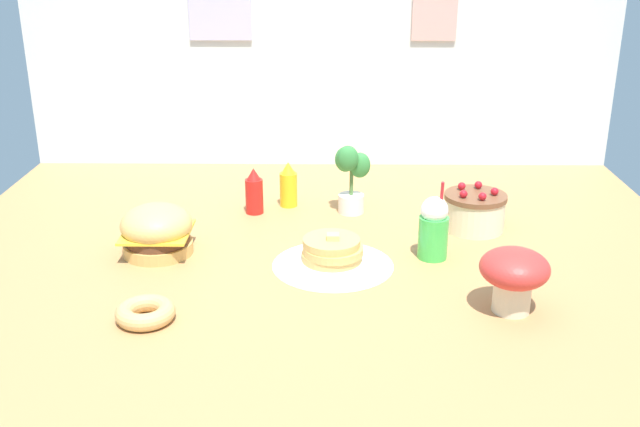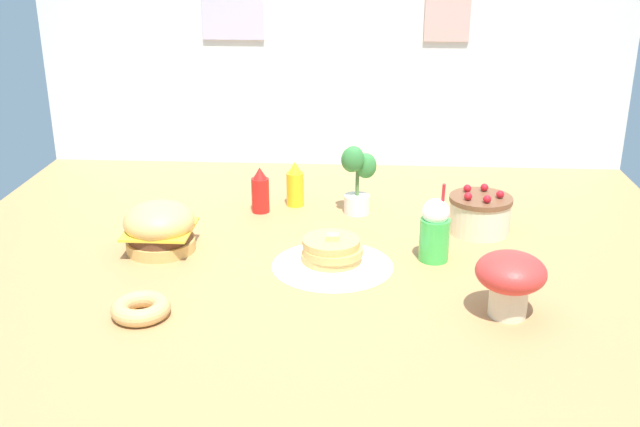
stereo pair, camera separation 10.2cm
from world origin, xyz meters
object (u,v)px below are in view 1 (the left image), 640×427
(layer_cake, at_px, (475,211))
(cream_soda_cup, at_px, (434,228))
(mustard_bottle, at_px, (288,186))
(donut_pink_glaze, at_px, (145,312))
(mushroom_stool, at_px, (514,274))
(pancake_stack, at_px, (332,254))
(burger, at_px, (157,231))
(ketchup_bottle, at_px, (254,192))
(potted_plant, at_px, (351,176))

(layer_cake, bearing_deg, cream_soda_cup, -125.72)
(layer_cake, height_order, mustard_bottle, mustard_bottle)
(donut_pink_glaze, distance_m, mushroom_stool, 0.99)
(pancake_stack, bearing_deg, cream_soda_cup, 11.51)
(burger, distance_m, donut_pink_glaze, 0.45)
(ketchup_bottle, height_order, mushroom_stool, mushroom_stool)
(pancake_stack, distance_m, potted_plant, 0.48)
(potted_plant, bearing_deg, pancake_stack, -98.31)
(donut_pink_glaze, bearing_deg, layer_cake, 33.84)
(mustard_bottle, bearing_deg, donut_pink_glaze, -110.62)
(burger, relative_size, potted_plant, 0.87)
(burger, distance_m, mustard_bottle, 0.59)
(burger, height_order, layer_cake, burger)
(layer_cake, distance_m, ketchup_bottle, 0.79)
(mustard_bottle, xyz_separation_m, donut_pink_glaze, (-0.33, -0.88, -0.05))
(ketchup_bottle, relative_size, mustard_bottle, 1.00)
(potted_plant, bearing_deg, layer_cake, -20.47)
(cream_soda_cup, relative_size, potted_plant, 0.98)
(donut_pink_glaze, bearing_deg, ketchup_bottle, 75.28)
(pancake_stack, height_order, ketchup_bottle, ketchup_bottle)
(layer_cake, bearing_deg, mustard_bottle, 161.05)
(pancake_stack, xyz_separation_m, mushroom_stool, (0.48, -0.29, 0.07))
(cream_soda_cup, xyz_separation_m, potted_plant, (-0.25, 0.40, 0.04))
(burger, xyz_separation_m, ketchup_bottle, (0.27, 0.37, 0.00))
(cream_soda_cup, bearing_deg, donut_pink_glaze, -152.69)
(pancake_stack, height_order, mustard_bottle, mustard_bottle)
(cream_soda_cup, height_order, donut_pink_glaze, cream_soda_cup)
(cream_soda_cup, height_order, potted_plant, potted_plant)
(burger, relative_size, pancake_stack, 0.78)
(pancake_stack, bearing_deg, layer_cake, 31.98)
(layer_cake, relative_size, ketchup_bottle, 1.25)
(layer_cake, bearing_deg, mushroom_stool, -90.41)
(cream_soda_cup, relative_size, donut_pink_glaze, 1.61)
(donut_pink_glaze, relative_size, mushroom_stool, 0.85)
(burger, distance_m, cream_soda_cup, 0.87)
(pancake_stack, relative_size, mushroom_stool, 1.55)
(mustard_bottle, height_order, potted_plant, potted_plant)
(layer_cake, relative_size, potted_plant, 0.82)
(cream_soda_cup, bearing_deg, mustard_bottle, 135.83)
(ketchup_bottle, distance_m, mustard_bottle, 0.14)
(mushroom_stool, bearing_deg, burger, 160.41)
(burger, xyz_separation_m, donut_pink_glaze, (0.06, -0.44, -0.05))
(ketchup_bottle, bearing_deg, mustard_bottle, 32.29)
(ketchup_bottle, distance_m, cream_soda_cup, 0.71)
(donut_pink_glaze, bearing_deg, pancake_stack, 35.59)
(pancake_stack, distance_m, layer_cake, 0.58)
(pancake_stack, xyz_separation_m, mustard_bottle, (-0.16, 0.53, 0.04))
(layer_cake, xyz_separation_m, donut_pink_glaze, (-0.98, -0.66, -0.04))
(pancake_stack, bearing_deg, potted_plant, 81.69)
(donut_pink_glaze, height_order, potted_plant, potted_plant)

